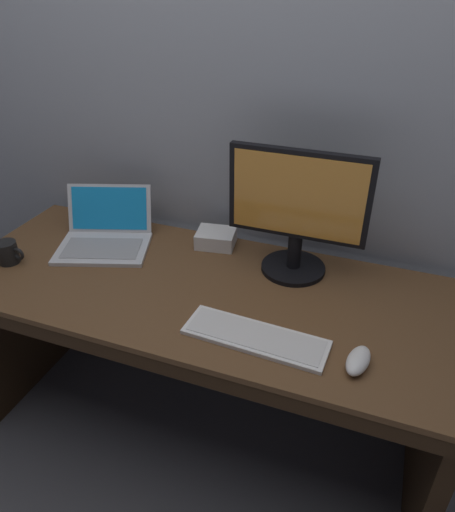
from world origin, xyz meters
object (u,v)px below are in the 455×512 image
at_px(laptop_silver, 105,238).
at_px(computer_mouse, 358,361).
at_px(coffee_mug, 8,252).
at_px(external_drive_box, 216,238).
at_px(wired_keyboard, 255,337).
at_px(external_monitor, 297,210).

bearing_deg(laptop_silver, computer_mouse, -17.72).
bearing_deg(coffee_mug, external_drive_box, 30.11).
height_order(wired_keyboard, external_drive_box, external_drive_box).
distance_m(computer_mouse, coffee_mug, 1.27).
distance_m(laptop_silver, computer_mouse, 1.05).
height_order(external_monitor, computer_mouse, external_monitor).
bearing_deg(computer_mouse, external_monitor, 135.01).
height_order(wired_keyboard, computer_mouse, computer_mouse).
xyz_separation_m(wired_keyboard, external_drive_box, (-0.31, 0.47, 0.02)).
distance_m(external_drive_box, coffee_mug, 0.76).
relative_size(computer_mouse, external_drive_box, 0.83).
distance_m(wired_keyboard, coffee_mug, 0.97).
distance_m(laptop_silver, wired_keyboard, 0.78).
relative_size(external_drive_box, coffee_mug, 1.31).
distance_m(external_monitor, coffee_mug, 1.05).
height_order(external_monitor, coffee_mug, external_monitor).
bearing_deg(wired_keyboard, coffee_mug, 175.07).
bearing_deg(laptop_silver, external_drive_box, 21.08).
relative_size(laptop_silver, coffee_mug, 3.74).
distance_m(wired_keyboard, external_drive_box, 0.56).
xyz_separation_m(external_monitor, wired_keyboard, (-0.01, -0.39, -0.23)).
xyz_separation_m(external_monitor, external_drive_box, (-0.32, 0.08, -0.21)).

